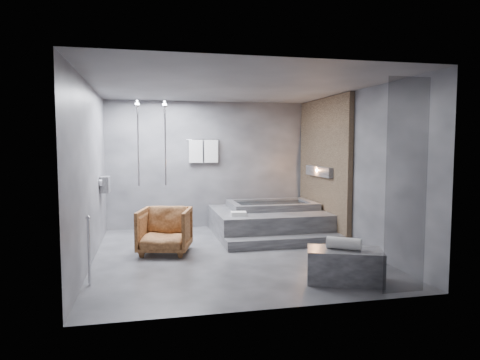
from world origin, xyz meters
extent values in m
plane|color=#303032|center=(0.00, 0.00, 0.00)|extent=(5.00, 5.00, 0.00)
cube|color=#505053|center=(0.00, 0.00, 2.80)|extent=(4.50, 5.00, 0.04)
cube|color=#3B3B40|center=(0.00, 2.50, 1.40)|extent=(4.50, 0.04, 2.80)
cube|color=#3B3B40|center=(0.00, -2.50, 1.40)|extent=(4.50, 0.04, 2.80)
cube|color=#3B3B40|center=(-2.25, 0.00, 1.40)|extent=(0.04, 5.00, 2.80)
cube|color=#3B3B40|center=(2.25, 0.00, 1.40)|extent=(0.04, 5.00, 2.80)
cube|color=#A2825F|center=(2.19, 1.25, 1.40)|extent=(0.10, 2.40, 2.78)
cube|color=#FF9938|center=(2.11, 1.25, 1.30)|extent=(0.14, 1.20, 0.20)
cube|color=gray|center=(-2.16, 1.40, 1.10)|extent=(0.16, 0.42, 0.30)
imported|color=beige|center=(-2.15, 1.30, 1.05)|extent=(0.08, 0.08, 0.21)
imported|color=beige|center=(-2.15, 1.50, 1.03)|extent=(0.07, 0.07, 0.15)
cylinder|color=silver|center=(-1.00, 2.05, 1.90)|extent=(0.04, 0.04, 1.80)
cylinder|color=silver|center=(-1.55, 2.05, 1.90)|extent=(0.04, 0.04, 1.80)
cylinder|color=silver|center=(-0.15, 2.44, 1.95)|extent=(0.75, 0.02, 0.02)
cube|color=white|center=(-0.32, 2.42, 1.70)|extent=(0.30, 0.06, 0.50)
cube|color=white|center=(0.02, 2.42, 1.70)|extent=(0.30, 0.06, 0.50)
cylinder|color=silver|center=(-2.15, -1.20, 0.45)|extent=(0.04, 0.04, 0.90)
cube|color=black|center=(1.65, -2.45, 1.35)|extent=(0.55, 0.01, 2.60)
cube|color=#353538|center=(1.05, 1.45, 0.25)|extent=(2.20, 2.00, 0.50)
cube|color=#353538|center=(1.05, 0.27, 0.09)|extent=(2.20, 0.36, 0.18)
cube|color=#37373A|center=(1.20, -1.78, 0.22)|extent=(1.12, 0.86, 0.45)
imported|color=#492712|center=(-1.10, 0.30, 0.39)|extent=(1.02, 1.04, 0.78)
cylinder|color=white|center=(1.18, -1.78, 0.53)|extent=(0.46, 0.39, 0.16)
cube|color=silver|center=(0.31, 0.86, 0.54)|extent=(0.31, 0.25, 0.08)
camera|label=1|loc=(-1.40, -7.00, 1.86)|focal=32.00mm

